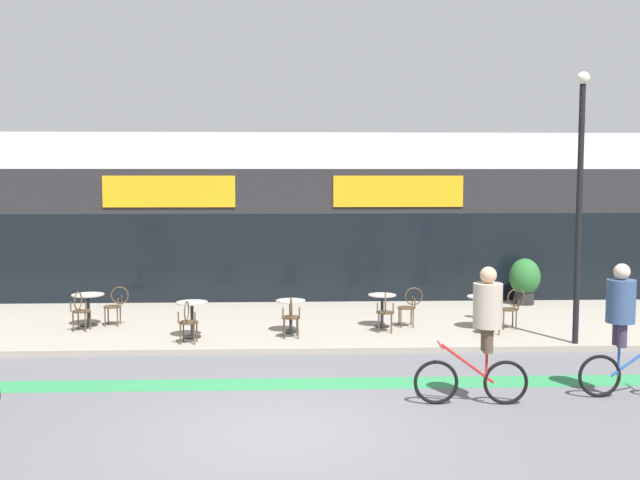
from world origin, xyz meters
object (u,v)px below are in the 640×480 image
object	(u,v)px
cafe_chair_3_near	(385,309)
cafe_chair_4_near	(492,311)
cyclist_0	(624,320)
bistro_table_1	(192,312)
planter_pot	(525,280)
cafe_chair_0_side	(116,303)
bistro_table_2	(291,309)
cafe_chair_0_near	(80,308)
cafe_chair_4_side	(512,306)
cyclist_2	(483,325)
cafe_chair_1_near	(188,319)
cafe_chair_2_near	(291,314)
lamp_post	(580,189)
bistro_table_3	(382,304)
bistro_table_4	(484,305)
cafe_chair_3_side	(410,304)
bistro_table_0	(88,303)

from	to	relation	value
cafe_chair_3_near	cafe_chair_4_near	world-z (taller)	same
cafe_chair_3_near	cyclist_0	distance (m)	5.58
bistro_table_1	planter_pot	distance (m)	9.13
cafe_chair_0_side	planter_pot	xyz separation A→B (m)	(10.23, 2.41, 0.15)
bistro_table_2	cafe_chair_4_near	xyz separation A→B (m)	(4.35, -0.43, 0.01)
bistro_table_1	cafe_chair_0_near	size ratio (longest dim) A/B	0.85
planter_pot	cafe_chair_0_near	bearing A→B (deg)	-164.40
cafe_chair_0_near	cafe_chair_4_near	distance (m)	9.01
cafe_chair_0_near	cafe_chair_4_side	bearing A→B (deg)	-83.05
planter_pot	cafe_chair_4_side	bearing A→B (deg)	-112.18
bistro_table_1	cyclist_2	bearing A→B (deg)	-41.31
cafe_chair_0_side	cyclist_2	xyz separation A→B (m)	(6.99, -5.80, 0.62)
cafe_chair_0_side	cyclist_0	xyz separation A→B (m)	(9.33, -5.51, 0.62)
bistro_table_2	cafe_chair_0_near	distance (m)	4.65
cafe_chair_1_near	cyclist_0	bearing A→B (deg)	-111.37
cafe_chair_2_near	cafe_chair_3_near	xyz separation A→B (m)	(2.06, 0.49, 0.00)
lamp_post	planter_pot	bearing A→B (deg)	85.15
cafe_chair_0_side	planter_pot	bearing A→B (deg)	-166.06
bistro_table_1	cyclist_2	xyz separation A→B (m)	(5.08, -4.46, 0.60)
bistro_table_2	lamp_post	bearing A→B (deg)	-12.72
bistro_table_3	planter_pot	size ratio (longest dim) A/B	0.61
bistro_table_4	cyclist_0	bearing A→B (deg)	-78.44
cafe_chair_2_near	cafe_chair_3_side	xyz separation A→B (m)	(2.69, 1.11, 0.00)
bistro_table_2	cyclist_2	distance (m)	5.78
cafe_chair_4_near	bistro_table_2	bearing A→B (deg)	76.72
bistro_table_1	bistro_table_0	bearing A→B (deg)	152.20
bistro_table_4	cyclist_2	distance (m)	5.32
cyclist_0	bistro_table_2	bearing A→B (deg)	139.49
planter_pot	cafe_chair_4_near	bearing A→B (deg)	-116.78
cafe_chair_0_near	cyclist_2	xyz separation A→B (m)	(7.62, -5.17, 0.62)
cafe_chair_0_near	cafe_chair_1_near	xyz separation A→B (m)	(2.54, -1.34, 0.00)
bistro_table_2	cafe_chair_0_side	size ratio (longest dim) A/B	0.79
bistro_table_1	planter_pot	bearing A→B (deg)	24.25
cafe_chair_3_side	cafe_chair_4_side	xyz separation A→B (m)	(2.26, -0.29, 0.00)
bistro_table_2	bistro_table_3	size ratio (longest dim) A/B	0.96
bistro_table_3	cafe_chair_2_near	bearing A→B (deg)	-151.70
bistro_table_0	cyclist_2	distance (m)	9.59
bistro_table_2	cafe_chair_4_near	distance (m)	4.37
cyclist_0	lamp_post	bearing A→B (deg)	81.63
cafe_chair_4_near	lamp_post	distance (m)	3.16
cafe_chair_4_near	bistro_table_3	bearing A→B (deg)	60.40
cafe_chair_1_near	cafe_chair_3_side	world-z (taller)	same
cyclist_0	cyclist_2	distance (m)	2.36
cafe_chair_0_side	bistro_table_4	bearing A→B (deg)	175.96
bistro_table_2	cafe_chair_2_near	size ratio (longest dim) A/B	0.79
cafe_chair_3_near	cafe_chair_4_side	xyz separation A→B (m)	(2.90, 0.33, 0.00)
bistro_table_0	cafe_chair_3_side	bearing A→B (deg)	-3.10
cafe_chair_0_side	cyclist_2	bearing A→B (deg)	141.00
cyclist_2	cafe_chair_3_near	bearing A→B (deg)	-76.26
cafe_chair_0_side	cafe_chair_3_near	world-z (taller)	same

